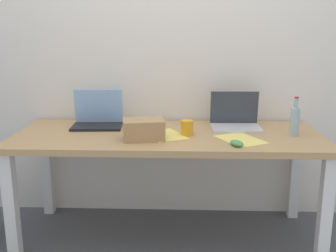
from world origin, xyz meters
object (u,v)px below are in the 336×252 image
Objects in this scene: beer_bottle at (295,121)px; cardboard_box at (144,130)px; laptop_left at (98,118)px; coffee_mug at (187,128)px; computer_mouse at (237,143)px; desk at (168,146)px; laptop_right at (235,120)px.

beer_bottle is 0.96m from cardboard_box.
coffee_mug is (0.62, -0.21, -0.01)m from laptop_left.
desk is at bearing 115.76° from computer_mouse.
desk is at bearing 165.61° from coffee_mug.
desk is 7.97× the size of beer_bottle.
desk is 19.87× the size of computer_mouse.
beer_bottle is 0.69m from coffee_mug.
coffee_mug is (-0.29, 0.24, 0.03)m from computer_mouse.
laptop_left is 3.51× the size of computer_mouse.
beer_bottle is 2.49× the size of computer_mouse.
laptop_left is 0.65m from coffee_mug.
beer_bottle is at bearing 7.72° from cardboard_box.
laptop_right is at bearing 53.81° from computer_mouse.
computer_mouse is at bearing -12.98° from cardboard_box.
laptop_right is at bearing 27.54° from cardboard_box.
desk is 0.18m from coffee_mug.
cardboard_box is at bearing 136.68° from computer_mouse.
coffee_mug is (0.12, -0.03, 0.13)m from desk.
computer_mouse is (-0.40, -0.26, -0.08)m from beer_bottle.
desk is 5.94× the size of laptop_right.
laptop_right is 3.35× the size of computer_mouse.
cardboard_box is at bearing -152.46° from laptop_right.
coffee_mug is (-0.68, -0.01, -0.05)m from beer_bottle.
beer_bottle reaches higher than desk.
computer_mouse is at bearing -26.45° from laptop_left.
laptop_right is 1.34× the size of cardboard_box.
laptop_right is (0.45, 0.16, 0.14)m from desk.
laptop_right reaches higher than desk.
laptop_left is at bearing 137.48° from cardboard_box.
cardboard_box is (0.35, -0.32, 0.00)m from laptop_left.
cardboard_box reaches higher than desk.
coffee_mug is at bearing -14.39° from desk.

